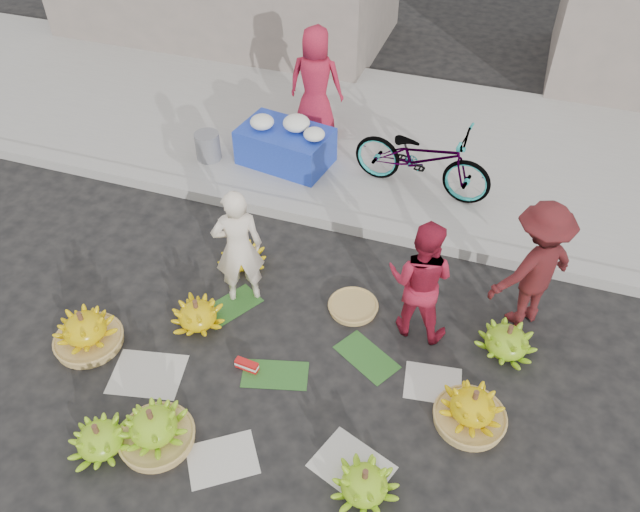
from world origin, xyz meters
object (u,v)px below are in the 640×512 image
(flower_table, at_px, (286,144))
(banana_bunch_4, at_px, (472,409))
(banana_bunch_0, at_px, (85,331))
(bicycle, at_px, (422,158))
(vendor_cream, at_px, (238,247))

(flower_table, bearing_deg, banana_bunch_4, -37.78)
(banana_bunch_0, distance_m, bicycle, 4.49)
(banana_bunch_0, relative_size, vendor_cream, 0.52)
(banana_bunch_0, bearing_deg, flower_table, 77.45)
(vendor_cream, height_order, bicycle, vendor_cream)
(banana_bunch_0, xyz_separation_m, vendor_cream, (1.23, 1.15, 0.51))
(vendor_cream, relative_size, bicycle, 0.78)
(banana_bunch_0, relative_size, flower_table, 0.56)
(banana_bunch_4, height_order, bicycle, bicycle)
(banana_bunch_4, relative_size, vendor_cream, 0.50)
(banana_bunch_0, height_order, vendor_cream, vendor_cream)
(banana_bunch_0, distance_m, flower_table, 3.70)
(vendor_cream, bearing_deg, bicycle, -150.01)
(flower_table, bearing_deg, banana_bunch_0, -93.44)
(flower_table, bearing_deg, vendor_cream, -71.06)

